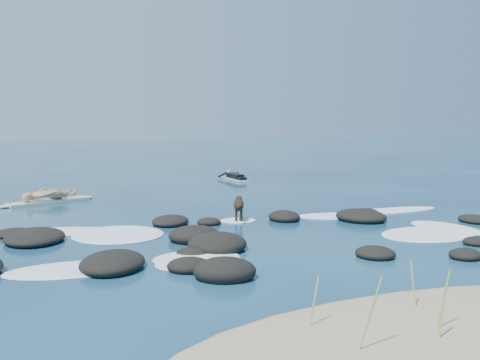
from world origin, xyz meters
name	(u,v)px	position (x,y,z in m)	size (l,w,h in m)	color
ground	(254,229)	(0.00, 0.00, 0.00)	(160.00, 160.00, 0.00)	#0A2642
dune_grass	(473,295)	(-0.02, -7.90, 0.62)	(3.73, 1.77, 1.21)	#A1AB53
reef_rocks	(223,240)	(-1.35, -1.42, 0.10)	(15.11, 7.50, 0.52)	black
breaking_foam	(256,234)	(-0.19, -0.65, 0.01)	(13.91, 6.02, 0.12)	white
standing_surfer_rig	(48,181)	(-5.19, 6.95, 0.80)	(3.34, 1.87, 2.03)	beige
paddling_surfer_rig	(235,177)	(3.69, 11.99, 0.15)	(1.17, 2.61, 0.45)	white
dog	(239,205)	(0.02, 1.24, 0.48)	(0.54, 1.10, 0.73)	black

